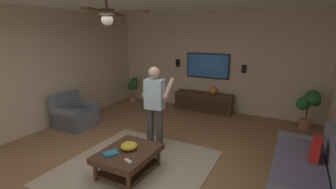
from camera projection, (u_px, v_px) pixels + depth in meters
ground_plane at (140, 167)px, 4.10m from camera, size 8.99×8.99×0.00m
wall_back_tv at (212, 63)px, 7.00m from camera, size 0.10×6.22×2.82m
wall_side_far at (21, 73)px, 5.14m from camera, size 7.69×0.10×2.82m
area_rug at (136, 166)px, 4.10m from camera, size 2.47×2.39×0.01m
couch at (309, 178)px, 3.23m from camera, size 1.91×0.88×0.87m
armchair at (75, 115)px, 5.86m from camera, size 0.83×0.84×0.82m
coffee_table at (128, 156)px, 3.86m from camera, size 1.00×0.80×0.40m
media_console at (204, 102)px, 7.03m from camera, size 0.45×1.70×0.55m
tv at (208, 66)px, 6.98m from camera, size 0.05×1.29×0.72m
person_standing at (155, 103)px, 4.61m from camera, size 0.57×0.58×1.64m
potted_plant_tall at (309, 105)px, 5.53m from camera, size 0.43×0.51×0.99m
potted_plant_short at (133, 86)px, 7.95m from camera, size 0.35×0.43×0.83m
bowl at (129, 146)px, 3.86m from camera, size 0.27×0.27×0.12m
remote_white at (128, 161)px, 3.50m from camera, size 0.09×0.16×0.02m
book at (111, 154)px, 3.70m from camera, size 0.27×0.25×0.04m
vase_round at (213, 91)px, 6.78m from camera, size 0.22×0.22×0.22m
wall_speaker_left at (244, 69)px, 6.52m from camera, size 0.06×0.12×0.22m
wall_speaker_right at (178, 63)px, 7.43m from camera, size 0.06×0.12×0.22m
ceiling_fan at (107, 14)px, 3.22m from camera, size 1.18×1.20×0.46m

